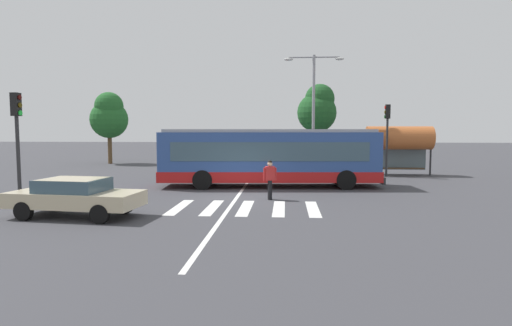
{
  "coord_description": "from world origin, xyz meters",
  "views": [
    {
      "loc": [
        1.99,
        -18.49,
        3.06
      ],
      "look_at": [
        0.44,
        3.26,
        1.3
      ],
      "focal_mm": 29.47,
      "sensor_mm": 36.0,
      "label": 1
    }
  ],
  "objects_px": {
    "parked_car_white": "(230,156)",
    "traffic_light_far_corner": "(387,128)",
    "traffic_light_near_corner": "(17,130)",
    "foreground_sedan": "(75,195)",
    "twin_arm_street_lamp": "(314,101)",
    "parked_car_teal": "(294,156)",
    "parked_car_charcoal": "(326,157)",
    "background_tree_right": "(318,109)",
    "parked_car_silver": "(201,156)",
    "background_tree_left": "(109,116)",
    "bus_stop_shelter": "(399,139)",
    "parked_car_champagne": "(264,156)",
    "pedestrian_crossing_street": "(270,177)",
    "city_transit_bus": "(269,157)"
  },
  "relations": [
    {
      "from": "parked_car_teal",
      "to": "bus_stop_shelter",
      "type": "bearing_deg",
      "value": -45.71
    },
    {
      "from": "parked_car_white",
      "to": "background_tree_left",
      "type": "relative_size",
      "value": 0.73
    },
    {
      "from": "bus_stop_shelter",
      "to": "twin_arm_street_lamp",
      "type": "bearing_deg",
      "value": 173.68
    },
    {
      "from": "pedestrian_crossing_street",
      "to": "background_tree_left",
      "type": "height_order",
      "value": "background_tree_left"
    },
    {
      "from": "parked_car_white",
      "to": "background_tree_left",
      "type": "bearing_deg",
      "value": 176.21
    },
    {
      "from": "pedestrian_crossing_street",
      "to": "background_tree_right",
      "type": "height_order",
      "value": "background_tree_right"
    },
    {
      "from": "parked_car_charcoal",
      "to": "parked_car_champagne",
      "type": "bearing_deg",
      "value": 175.46
    },
    {
      "from": "traffic_light_far_corner",
      "to": "parked_car_charcoal",
      "type": "bearing_deg",
      "value": 112.72
    },
    {
      "from": "pedestrian_crossing_street",
      "to": "parked_car_teal",
      "type": "xyz_separation_m",
      "value": [
        1.41,
        17.4,
        -0.2
      ]
    },
    {
      "from": "parked_car_champagne",
      "to": "twin_arm_street_lamp",
      "type": "xyz_separation_m",
      "value": [
        3.73,
        -6.26,
        4.25
      ]
    },
    {
      "from": "foreground_sedan",
      "to": "parked_car_charcoal",
      "type": "xyz_separation_m",
      "value": [
        10.66,
        21.03,
        0.0
      ]
    },
    {
      "from": "parked_car_silver",
      "to": "background_tree_right",
      "type": "xyz_separation_m",
      "value": [
        10.19,
        3.55,
        4.17
      ]
    },
    {
      "from": "foreground_sedan",
      "to": "bus_stop_shelter",
      "type": "height_order",
      "value": "bus_stop_shelter"
    },
    {
      "from": "traffic_light_near_corner",
      "to": "twin_arm_street_lamp",
      "type": "bearing_deg",
      "value": 47.33
    },
    {
      "from": "parked_car_champagne",
      "to": "background_tree_right",
      "type": "height_order",
      "value": "background_tree_right"
    },
    {
      "from": "foreground_sedan",
      "to": "background_tree_right",
      "type": "bearing_deg",
      "value": 67.94
    },
    {
      "from": "city_transit_bus",
      "to": "parked_car_charcoal",
      "type": "height_order",
      "value": "city_transit_bus"
    },
    {
      "from": "parked_car_white",
      "to": "parked_car_charcoal",
      "type": "distance_m",
      "value": 8.12
    },
    {
      "from": "traffic_light_near_corner",
      "to": "parked_car_teal",
      "type": "bearing_deg",
      "value": 60.4
    },
    {
      "from": "parked_car_silver",
      "to": "parked_car_charcoal",
      "type": "xyz_separation_m",
      "value": [
        10.62,
        -0.66,
        0.0
      ]
    },
    {
      "from": "foreground_sedan",
      "to": "traffic_light_near_corner",
      "type": "relative_size",
      "value": 1.04
    },
    {
      "from": "twin_arm_street_lamp",
      "to": "background_tree_left",
      "type": "height_order",
      "value": "twin_arm_street_lamp"
    },
    {
      "from": "parked_car_white",
      "to": "traffic_light_far_corner",
      "type": "height_order",
      "value": "traffic_light_far_corner"
    },
    {
      "from": "background_tree_left",
      "to": "background_tree_right",
      "type": "relative_size",
      "value": 0.88
    },
    {
      "from": "bus_stop_shelter",
      "to": "background_tree_left",
      "type": "relative_size",
      "value": 0.68
    },
    {
      "from": "foreground_sedan",
      "to": "parked_car_teal",
      "type": "distance_m",
      "value": 22.96
    },
    {
      "from": "city_transit_bus",
      "to": "parked_car_teal",
      "type": "height_order",
      "value": "city_transit_bus"
    },
    {
      "from": "traffic_light_near_corner",
      "to": "foreground_sedan",
      "type": "bearing_deg",
      "value": -29.06
    },
    {
      "from": "parked_car_white",
      "to": "twin_arm_street_lamp",
      "type": "bearing_deg",
      "value": -43.7
    },
    {
      "from": "parked_car_white",
      "to": "background_tree_right",
      "type": "xyz_separation_m",
      "value": [
        7.67,
        3.73,
        4.17
      ]
    },
    {
      "from": "twin_arm_street_lamp",
      "to": "background_tree_right",
      "type": "relative_size",
      "value": 1.12
    },
    {
      "from": "parked_car_silver",
      "to": "twin_arm_street_lamp",
      "type": "xyz_separation_m",
      "value": [
        9.15,
        -6.51,
        4.25
      ]
    },
    {
      "from": "foreground_sedan",
      "to": "twin_arm_street_lamp",
      "type": "distance_m",
      "value": 18.24
    },
    {
      "from": "pedestrian_crossing_street",
      "to": "parked_car_white",
      "type": "xyz_separation_m",
      "value": [
        -4.07,
        17.41,
        -0.2
      ]
    },
    {
      "from": "background_tree_right",
      "to": "parked_car_teal",
      "type": "bearing_deg",
      "value": -120.34
    },
    {
      "from": "background_tree_left",
      "to": "parked_car_teal",
      "type": "bearing_deg",
      "value": -2.54
    },
    {
      "from": "background_tree_right",
      "to": "parked_car_charcoal",
      "type": "bearing_deg",
      "value": -84.12
    },
    {
      "from": "traffic_light_far_corner",
      "to": "traffic_light_near_corner",
      "type": "bearing_deg",
      "value": -145.25
    },
    {
      "from": "pedestrian_crossing_street",
      "to": "twin_arm_street_lamp",
      "type": "bearing_deg",
      "value": 77.0
    },
    {
      "from": "bus_stop_shelter",
      "to": "parked_car_champagne",
      "type": "bearing_deg",
      "value": 143.66
    },
    {
      "from": "traffic_light_near_corner",
      "to": "background_tree_left",
      "type": "bearing_deg",
      "value": 103.97
    },
    {
      "from": "parked_car_silver",
      "to": "background_tree_left",
      "type": "height_order",
      "value": "background_tree_left"
    },
    {
      "from": "parked_car_white",
      "to": "traffic_light_far_corner",
      "type": "bearing_deg",
      "value": -35.35
    },
    {
      "from": "traffic_light_near_corner",
      "to": "traffic_light_far_corner",
      "type": "bearing_deg",
      "value": 34.75
    },
    {
      "from": "parked_car_teal",
      "to": "traffic_light_near_corner",
      "type": "bearing_deg",
      "value": -119.6
    },
    {
      "from": "city_transit_bus",
      "to": "parked_car_teal",
      "type": "distance_m",
      "value": 13.35
    },
    {
      "from": "city_transit_bus",
      "to": "parked_car_silver",
      "type": "bearing_deg",
      "value": 115.52
    },
    {
      "from": "parked_car_silver",
      "to": "background_tree_left",
      "type": "distance_m",
      "value": 9.02
    },
    {
      "from": "parked_car_white",
      "to": "traffic_light_far_corner",
      "type": "xyz_separation_m",
      "value": [
        11.24,
        -7.97,
        2.35
      ]
    },
    {
      "from": "parked_car_white",
      "to": "parked_car_charcoal",
      "type": "xyz_separation_m",
      "value": [
        8.1,
        -0.48,
        0.0
      ]
    }
  ]
}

